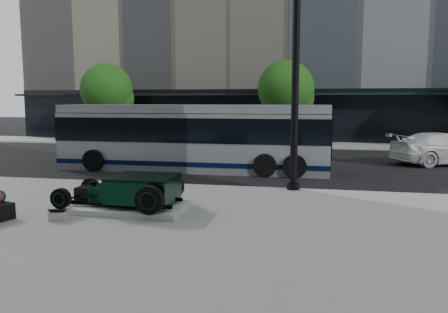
% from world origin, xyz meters
% --- Properties ---
extents(ground, '(120.00, 120.00, 0.00)m').
position_xyz_m(ground, '(0.00, 0.00, 0.00)').
color(ground, black).
rests_on(ground, ground).
extents(sidewalk_near, '(70.00, 17.00, 0.12)m').
position_xyz_m(sidewalk_near, '(0.00, -10.50, 0.06)').
color(sidewalk_near, gray).
rests_on(sidewalk_near, ground).
extents(sidewalk_far, '(70.00, 4.00, 0.12)m').
position_xyz_m(sidewalk_far, '(0.00, 14.00, 0.06)').
color(sidewalk_far, gray).
rests_on(sidewalk_far, ground).
extents(street_trees, '(29.80, 3.80, 5.70)m').
position_xyz_m(street_trees, '(1.15, 13.07, 3.77)').
color(street_trees, black).
rests_on(street_trees, sidewalk_far).
extents(display_plinth, '(3.40, 1.80, 0.15)m').
position_xyz_m(display_plinth, '(-2.14, -5.95, 0.20)').
color(display_plinth, silver).
rests_on(display_plinth, sidewalk_near).
extents(hot_rod, '(3.22, 2.00, 0.81)m').
position_xyz_m(hot_rod, '(-1.80, -5.95, 0.70)').
color(hot_rod, black).
rests_on(hot_rod, display_plinth).
extents(info_plaque, '(0.46, 0.39, 0.31)m').
position_xyz_m(info_plaque, '(-3.34, -7.28, 0.24)').
color(info_plaque, silver).
rests_on(info_plaque, sidewalk_near).
extents(lamppost, '(0.45, 0.45, 8.11)m').
position_xyz_m(lamppost, '(2.26, -2.20, 3.87)').
color(lamppost, black).
rests_on(lamppost, sidewalk_near).
extents(transit_bus, '(12.12, 2.88, 2.92)m').
position_xyz_m(transit_bus, '(-2.41, 1.99, 1.49)').
color(transit_bus, '#A1A5AA').
rests_on(transit_bus, ground).
extents(white_sedan, '(5.81, 4.04, 1.56)m').
position_xyz_m(white_sedan, '(9.24, 6.06, 0.78)').
color(white_sedan, white).
rests_on(white_sedan, ground).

